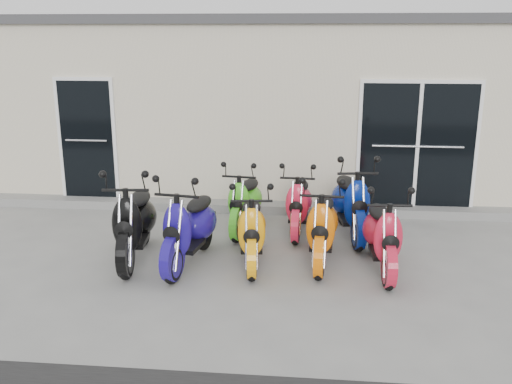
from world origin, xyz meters
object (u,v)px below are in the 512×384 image
scooter_front_blue (189,217)px  scooter_front_orange_a (252,220)px  scooter_front_orange_b (322,217)px  scooter_front_red (383,225)px  scooter_front_black (134,212)px  scooter_back_blue (351,194)px  scooter_back_red (299,196)px  scooter_back_green (245,194)px

scooter_front_blue → scooter_front_orange_a: 0.84m
scooter_front_orange_b → scooter_front_red: bearing=-12.3°
scooter_front_black → scooter_front_red: 3.34m
scooter_back_blue → scooter_back_red: bearing=164.3°
scooter_front_orange_b → scooter_back_green: 1.69m
scooter_front_orange_a → scooter_back_green: size_ratio=1.03×
scooter_front_orange_a → scooter_back_red: scooter_front_orange_a is taller
scooter_front_orange_b → scooter_front_red: size_ratio=1.03×
scooter_front_red → scooter_front_black: bearing=176.5°
scooter_back_green → scooter_front_red: bearing=-28.9°
scooter_front_black → scooter_front_blue: bearing=-12.5°
scooter_back_red → scooter_back_blue: size_ratio=0.88×
scooter_front_red → scooter_front_orange_b: bearing=161.3°
scooter_front_blue → scooter_front_red: size_ratio=1.07×
scooter_front_red → scooter_back_green: scooter_front_red is taller
scooter_front_red → scooter_back_blue: (-0.34, 1.30, 0.05)m
scooter_front_orange_a → scooter_front_red: (1.73, -0.08, 0.01)m
scooter_front_red → scooter_back_red: 1.81m
scooter_front_orange_b → scooter_back_blue: 1.16m
scooter_front_blue → scooter_back_blue: bearing=39.7°
scooter_back_green → scooter_back_red: size_ratio=1.00×
scooter_front_black → scooter_back_blue: bearing=16.6°
scooter_front_black → scooter_back_green: 1.93m
scooter_front_orange_a → scooter_back_red: (0.60, 1.33, -0.02)m
scooter_back_red → scooter_front_black: bearing=-145.6°
scooter_front_black → scooter_front_blue: scooter_front_black is taller
scooter_front_blue → scooter_back_green: scooter_front_blue is taller
scooter_front_blue → scooter_front_orange_a: scooter_front_blue is taller
scooter_front_orange_a → scooter_back_blue: (1.40, 1.22, 0.06)m
scooter_front_orange_a → scooter_back_blue: size_ratio=0.91×
scooter_front_blue → scooter_front_orange_a: (0.82, 0.12, -0.05)m
scooter_front_orange_a → scooter_front_orange_b: 0.96m
scooter_front_red → scooter_back_red: size_ratio=1.05×
scooter_front_black → scooter_front_orange_b: (2.56, 0.18, -0.04)m
scooter_front_orange_b → scooter_front_blue: bearing=-167.7°
scooter_front_black → scooter_back_blue: (3.01, 1.25, -0.01)m
scooter_front_black → scooter_back_green: (1.36, 1.36, -0.09)m
scooter_back_red → scooter_back_green: bearing=-177.3°
scooter_front_blue → scooter_front_orange_b: (1.77, 0.27, -0.02)m
scooter_back_green → scooter_back_red: bearing=6.6°
scooter_front_orange_a → scooter_front_orange_b: (0.95, 0.14, 0.03)m
scooter_front_black → scooter_back_blue: scooter_front_black is taller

